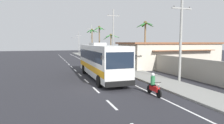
% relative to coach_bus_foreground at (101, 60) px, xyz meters
% --- Properties ---
extents(ground_plane, '(160.00, 160.00, 0.00)m').
position_rel_coach_bus_foreground_xyz_m(ground_plane, '(-1.84, -4.62, -1.99)').
color(ground_plane, '#28282D').
extents(sidewalk_kerb, '(3.20, 90.00, 0.14)m').
position_rel_coach_bus_foreground_xyz_m(sidewalk_kerb, '(4.96, 5.38, -1.92)').
color(sidewalk_kerb, gray).
rests_on(sidewalk_kerb, ground).
extents(lane_markings, '(3.90, 71.00, 0.01)m').
position_rel_coach_bus_foreground_xyz_m(lane_markings, '(0.52, 9.72, -1.99)').
color(lane_markings, white).
rests_on(lane_markings, ground).
extents(boundary_wall, '(0.24, 60.00, 2.22)m').
position_rel_coach_bus_foreground_xyz_m(boundary_wall, '(8.76, 9.38, -0.88)').
color(boundary_wall, '#9E998E').
rests_on(boundary_wall, ground).
extents(coach_bus_foreground, '(3.08, 12.08, 3.82)m').
position_rel_coach_bus_foreground_xyz_m(coach_bus_foreground, '(0.00, 0.00, 0.00)').
color(coach_bus_foreground, silver).
rests_on(coach_bus_foreground, ground).
extents(motorcycle_beside_bus, '(0.56, 1.96, 1.65)m').
position_rel_coach_bus_foreground_xyz_m(motorcycle_beside_bus, '(2.65, 9.12, -1.32)').
color(motorcycle_beside_bus, black).
rests_on(motorcycle_beside_bus, ground).
extents(motorcycle_trailing, '(0.56, 1.96, 1.63)m').
position_rel_coach_bus_foreground_xyz_m(motorcycle_trailing, '(1.80, -7.90, -1.33)').
color(motorcycle_trailing, black).
rests_on(motorcycle_trailing, ground).
extents(pedestrian_near_kerb, '(0.36, 0.36, 1.75)m').
position_rel_coach_bus_foreground_xyz_m(pedestrian_near_kerb, '(5.94, 4.57, -0.93)').
color(pedestrian_near_kerb, red).
rests_on(pedestrian_near_kerb, sidewalk_kerb).
extents(pedestrian_midwalk, '(0.36, 0.36, 1.71)m').
position_rel_coach_bus_foreground_xyz_m(pedestrian_midwalk, '(5.33, 10.53, -0.95)').
color(pedestrian_midwalk, black).
rests_on(pedestrian_midwalk, sidewalk_kerb).
extents(utility_pole_nearest, '(2.20, 0.24, 8.03)m').
position_rel_coach_bus_foreground_xyz_m(utility_pole_nearest, '(6.69, -4.59, 2.23)').
color(utility_pole_nearest, '#9E9E99').
rests_on(utility_pole_nearest, ground).
extents(utility_pole_mid, '(2.60, 0.24, 10.17)m').
position_rel_coach_bus_foreground_xyz_m(utility_pole_mid, '(6.83, 15.25, 3.34)').
color(utility_pole_mid, '#9E9E99').
rests_on(utility_pole_mid, ground).
extents(utility_pole_far, '(2.60, 0.24, 8.90)m').
position_rel_coach_bus_foreground_xyz_m(utility_pole_far, '(7.06, 35.09, 2.69)').
color(utility_pole_far, '#9E9E99').
rests_on(utility_pole_far, ground).
extents(utility_pole_distant, '(3.73, 0.24, 8.03)m').
position_rel_coach_bus_foreground_xyz_m(utility_pole_distant, '(6.51, 54.93, 2.28)').
color(utility_pole_distant, '#9E9E99').
rests_on(utility_pole_distant, ground).
extents(palm_nearest, '(2.55, 2.69, 7.59)m').
position_rel_coach_bus_foreground_xyz_m(palm_nearest, '(6.03, 22.56, 3.32)').
color(palm_nearest, brown).
rests_on(palm_nearest, ground).
extents(palm_second, '(3.77, 3.81, 5.73)m').
position_rel_coach_bus_foreground_xyz_m(palm_second, '(7.76, 19.38, 2.37)').
color(palm_second, brown).
rests_on(palm_second, ground).
extents(palm_third, '(3.39, 3.41, 7.63)m').
position_rel_coach_bus_foreground_xyz_m(palm_third, '(6.60, 32.27, 3.54)').
color(palm_third, brown).
rests_on(palm_third, ground).
extents(palm_fourth, '(2.60, 2.81, 6.98)m').
position_rel_coach_bus_foreground_xyz_m(palm_fourth, '(8.33, 5.39, 3.14)').
color(palm_fourth, brown).
rests_on(palm_fourth, ground).
extents(roadside_building, '(15.55, 7.97, 3.87)m').
position_rel_coach_bus_foreground_xyz_m(roadside_building, '(13.09, 6.24, -0.04)').
color(roadside_building, beige).
rests_on(roadside_building, ground).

